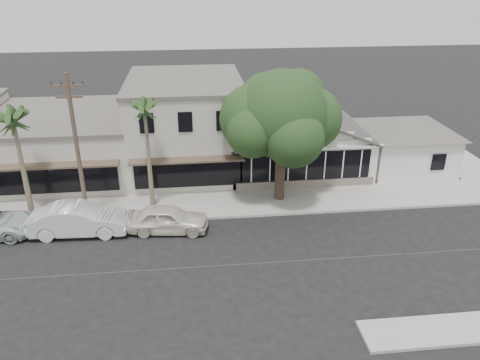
{
  "coord_description": "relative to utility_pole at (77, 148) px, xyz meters",
  "views": [
    {
      "loc": [
        -2.66,
        -20.0,
        13.95
      ],
      "look_at": [
        0.2,
        6.0,
        2.04
      ],
      "focal_mm": 35.0,
      "sensor_mm": 36.0,
      "label": 1
    }
  ],
  "objects": [
    {
      "name": "shade_tree",
      "position": [
        11.83,
        2.06,
        0.86
      ],
      "size": [
        7.73,
        6.99,
        8.58
      ],
      "rotation": [
        0.0,
        0.0,
        0.32
      ],
      "color": "#413528",
      "rests_on": "ground"
    },
    {
      "name": "utility_pole",
      "position": [
        0.0,
        0.0,
        0.0
      ],
      "size": [
        1.8,
        0.24,
        9.0
      ],
      "color": "brown",
      "rests_on": "ground"
    },
    {
      "name": "row_building_midnear",
      "position": [
        -3.0,
        8.3,
        -2.69
      ],
      "size": [
        10.0,
        10.0,
        4.2
      ],
      "primitive_type": "cube",
      "color": "beige",
      "rests_on": "ground"
    },
    {
      "name": "palm_east",
      "position": [
        3.72,
        1.56,
        1.6
      ],
      "size": [
        2.73,
        2.73,
        7.43
      ],
      "color": "#726651",
      "rests_on": "ground"
    },
    {
      "name": "palm_mid",
      "position": [
        -3.57,
        1.26,
        1.42
      ],
      "size": [
        2.7,
        2.7,
        7.29
      ],
      "color": "#726651",
      "rests_on": "ground"
    },
    {
      "name": "car_0",
      "position": [
        4.77,
        -1.38,
        -4.0
      ],
      "size": [
        4.81,
        2.34,
        1.58
      ],
      "primitive_type": "imported",
      "rotation": [
        0.0,
        0.0,
        1.47
      ],
      "color": "silver",
      "rests_on": "ground"
    },
    {
      "name": "car_1",
      "position": [
        -0.23,
        -1.11,
        -3.89
      ],
      "size": [
        5.53,
        2.07,
        1.8
      ],
      "primitive_type": "imported",
      "rotation": [
        0.0,
        0.0,
        1.54
      ],
      "color": "silver",
      "rests_on": "ground"
    },
    {
      "name": "ground",
      "position": [
        9.0,
        -5.2,
        -4.79
      ],
      "size": [
        140.0,
        140.0,
        0.0
      ],
      "primitive_type": "plane",
      "color": "black",
      "rests_on": "ground"
    },
    {
      "name": "sidewalk_north",
      "position": [
        1.0,
        1.55,
        -4.71
      ],
      "size": [
        90.0,
        3.5,
        0.15
      ],
      "primitive_type": "cube",
      "color": "#9E9991",
      "rests_on": "ground"
    },
    {
      "name": "corner_shop",
      "position": [
        14.0,
        7.27,
        -2.17
      ],
      "size": [
        10.4,
        8.6,
        5.1
      ],
      "color": "white",
      "rests_on": "ground"
    },
    {
      "name": "row_building_near",
      "position": [
        6.0,
        8.3,
        -1.54
      ],
      "size": [
        8.0,
        10.0,
        6.5
      ],
      "primitive_type": "cube",
      "color": "#BCB6AA",
      "rests_on": "ground"
    },
    {
      "name": "side_cottage",
      "position": [
        22.2,
        6.3,
        -3.29
      ],
      "size": [
        6.0,
        6.0,
        3.0
      ],
      "primitive_type": "cube",
      "color": "white",
      "rests_on": "ground"
    }
  ]
}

